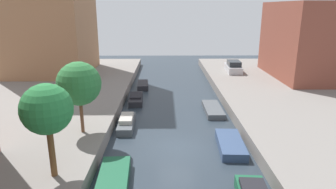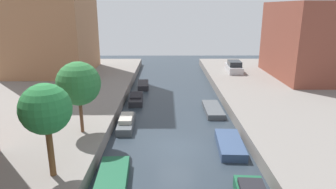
% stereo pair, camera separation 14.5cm
% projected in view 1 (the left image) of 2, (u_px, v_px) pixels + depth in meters
% --- Properties ---
extents(ground_plane, '(84.00, 84.00, 0.00)m').
position_uv_depth(ground_plane, '(177.00, 147.00, 21.14)').
color(ground_plane, '#28333D').
extents(low_block_right, '(10.00, 12.85, 9.21)m').
position_uv_depth(low_block_right, '(316.00, 40.00, 37.15)').
color(low_block_right, brown).
rests_on(low_block_right, quay_right).
extents(street_tree_1, '(2.59, 2.59, 5.00)m').
position_uv_depth(street_tree_1, '(47.00, 110.00, 14.77)').
color(street_tree_1, brown).
rests_on(street_tree_1, quay_left).
extents(street_tree_2, '(3.02, 3.02, 5.06)m').
position_uv_depth(street_tree_2, '(79.00, 84.00, 20.31)').
color(street_tree_2, brown).
rests_on(street_tree_2, quay_left).
extents(parked_car, '(2.00, 4.72, 1.58)m').
position_uv_depth(parked_car, '(233.00, 67.00, 40.91)').
color(parked_car, '#B7B7BC').
rests_on(parked_car, quay_right).
extents(moored_boat_left_2, '(1.87, 4.16, 0.63)m').
position_uv_depth(moored_boat_left_2, '(114.00, 179.00, 16.69)').
color(moored_boat_left_2, '#195638').
rests_on(moored_boat_left_2, ground_plane).
extents(moored_boat_left_3, '(1.29, 4.11, 0.94)m').
position_uv_depth(moored_boat_left_3, '(127.00, 123.00, 24.62)').
color(moored_boat_left_3, '#4C5156').
rests_on(moored_boat_left_3, ground_plane).
extents(moored_boat_left_4, '(1.57, 4.07, 0.82)m').
position_uv_depth(moored_boat_left_4, '(136.00, 99.00, 31.16)').
color(moored_boat_left_4, '#232328').
rests_on(moored_boat_left_4, ground_plane).
extents(moored_boat_left_5, '(1.54, 3.60, 0.63)m').
position_uv_depth(moored_boat_left_5, '(143.00, 85.00, 36.80)').
color(moored_boat_left_5, '#232328').
rests_on(moored_boat_left_5, ground_plane).
extents(moored_boat_right_3, '(1.91, 4.31, 0.59)m').
position_uv_depth(moored_boat_right_3, '(230.00, 144.00, 20.96)').
color(moored_boat_right_3, '#33476B').
rests_on(moored_boat_right_3, ground_plane).
extents(moored_boat_right_4, '(1.61, 4.54, 0.50)m').
position_uv_depth(moored_boat_right_4, '(213.00, 109.00, 28.27)').
color(moored_boat_right_4, '#4C5156').
rests_on(moored_boat_right_4, ground_plane).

